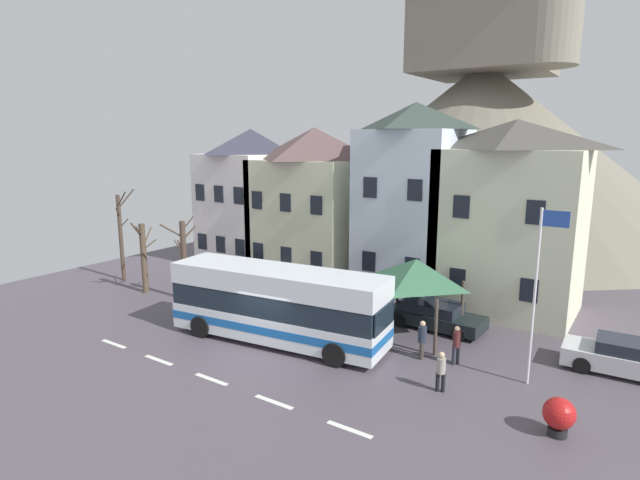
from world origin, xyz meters
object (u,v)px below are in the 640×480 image
townhouse_02 (413,200)px  bare_tree_02 (121,235)px  hilltop_castle (480,144)px  parked_car_00 (213,273)px  townhouse_03 (511,217)px  harbour_buoy (559,415)px  flagpole (538,284)px  bus_shelter (416,272)px  parked_car_02 (435,315)px  public_bench (410,311)px  parked_car_01 (631,358)px  pedestrian_00 (422,338)px  pedestrian_02 (457,344)px  townhouse_01 (314,202)px  pedestrian_01 (387,328)px  bare_tree_01 (184,259)px  bare_tree_00 (144,257)px  townhouse_00 (252,197)px  pedestrian_03 (441,369)px  transit_bus (278,305)px

townhouse_02 → bare_tree_02: 18.06m
bare_tree_02 → hilltop_castle: bearing=66.1°
parked_car_00 → townhouse_03: bearing=-167.5°
harbour_buoy → flagpole: bearing=115.4°
hilltop_castle → bus_shelter: hilltop_castle is taller
hilltop_castle → harbour_buoy: bearing=-68.9°
parked_car_02 → public_bench: (-1.36, 0.27, -0.15)m
hilltop_castle → parked_car_01: size_ratio=8.55×
townhouse_02 → bare_tree_02: size_ratio=1.87×
pedestrian_00 → pedestrian_02: pedestrian_00 is taller
pedestrian_02 → townhouse_01: bearing=146.4°
hilltop_castle → pedestrian_01: (5.39, -29.85, -7.50)m
bare_tree_01 → bus_shelter: bearing=10.2°
pedestrian_01 → pedestrian_02: pedestrian_02 is taller
townhouse_01 → pedestrian_00: 14.62m
parked_car_00 → parked_car_02: bearing=177.0°
parked_car_00 → bare_tree_00: 4.30m
parked_car_01 → bus_shelter: bearing=3.1°
townhouse_03 → parked_car_01: size_ratio=2.10×
townhouse_03 → flagpole: size_ratio=1.50×
parked_car_01 → parked_car_02: (-8.02, 0.56, -0.04)m
parked_car_00 → harbour_buoy: 21.62m
townhouse_00 → townhouse_03: 17.92m
townhouse_02 → bare_tree_00: townhouse_02 is taller
townhouse_02 → flagpole: 11.78m
parked_car_00 → bare_tree_01: 3.80m
bare_tree_00 → townhouse_01: bearing=57.2°
parked_car_01 → bare_tree_01: bearing=6.1°
hilltop_castle → parked_car_01: hilltop_castle is taller
parked_car_02 → bare_tree_02: bearing=-168.2°
townhouse_00 → harbour_buoy: (22.32, -11.67, -4.07)m
parked_car_00 → townhouse_00: bearing=-79.2°
townhouse_02 → townhouse_03: townhouse_02 is taller
public_bench → bare_tree_01: 12.57m
bus_shelter → bare_tree_02: bare_tree_02 is taller
townhouse_03 → hilltop_castle: (-8.35, 22.02, 3.44)m
townhouse_00 → bus_shelter: bearing=-23.0°
parked_car_00 → pedestrian_02: pedestrian_02 is taller
bare_tree_00 → pedestrian_03: bearing=-5.6°
public_bench → transit_bus: bearing=-123.7°
townhouse_00 → public_bench: townhouse_00 is taller
pedestrian_00 → bare_tree_01: bare_tree_01 is taller
townhouse_01 → parked_car_00: 7.86m
pedestrian_02 → townhouse_00: bearing=154.7°
pedestrian_01 → bare_tree_00: size_ratio=0.35×
pedestrian_03 → harbour_buoy: bearing=-9.2°
townhouse_03 → parked_car_01: bearing=-41.0°
flagpole → public_bench: bearing=149.7°
parked_car_01 → pedestrian_03: pedestrian_03 is taller
flagpole → bare_tree_02: 24.52m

